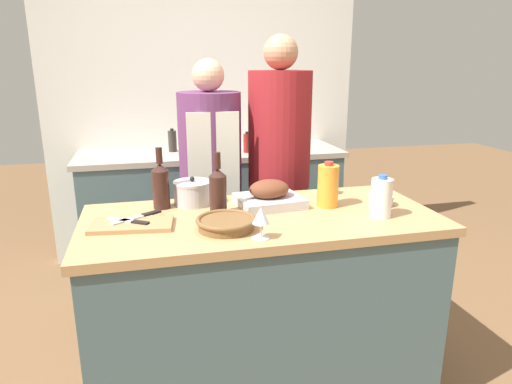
# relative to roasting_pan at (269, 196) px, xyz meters

# --- Properties ---
(kitchen_island) EXTENTS (1.58, 0.71, 0.93)m
(kitchen_island) POSITION_rel_roasting_pan_xyz_m (-0.07, -0.13, -0.51)
(kitchen_island) COLOR #4C666B
(kitchen_island) RESTS_ON ground_plane
(back_counter) EXTENTS (1.98, 0.60, 0.93)m
(back_counter) POSITION_rel_roasting_pan_xyz_m (-0.07, 1.40, -0.51)
(back_counter) COLOR #4C666B
(back_counter) RESTS_ON ground_plane
(back_wall) EXTENTS (2.48, 0.10, 2.55)m
(back_wall) POSITION_rel_roasting_pan_xyz_m (-0.07, 1.75, 0.30)
(back_wall) COLOR silver
(back_wall) RESTS_ON ground_plane
(roasting_pan) EXTENTS (0.32, 0.28, 0.13)m
(roasting_pan) POSITION_rel_roasting_pan_xyz_m (0.00, 0.00, 0.00)
(roasting_pan) COLOR #BCBCC1
(roasting_pan) RESTS_ON kitchen_island
(wicker_basket) EXTENTS (0.25, 0.25, 0.05)m
(wicker_basket) POSITION_rel_roasting_pan_xyz_m (-0.25, -0.26, -0.02)
(wicker_basket) COLOR brown
(wicker_basket) RESTS_ON kitchen_island
(cutting_board) EXTENTS (0.35, 0.22, 0.02)m
(cutting_board) POSITION_rel_roasting_pan_xyz_m (-0.63, -0.14, -0.04)
(cutting_board) COLOR #AD7F51
(cutting_board) RESTS_ON kitchen_island
(stock_pot) EXTENTS (0.18, 0.18, 0.14)m
(stock_pot) POSITION_rel_roasting_pan_xyz_m (-0.35, 0.11, 0.01)
(stock_pot) COLOR #B7B7BC
(stock_pot) RESTS_ON kitchen_island
(mixing_bowl) EXTENTS (0.12, 0.12, 0.05)m
(mixing_bowl) POSITION_rel_roasting_pan_xyz_m (0.52, -0.12, -0.02)
(mixing_bowl) COLOR beige
(mixing_bowl) RESTS_ON kitchen_island
(juice_jug) EXTENTS (0.10, 0.10, 0.22)m
(juice_jug) POSITION_rel_roasting_pan_xyz_m (0.27, -0.08, 0.05)
(juice_jug) COLOR orange
(juice_jug) RESTS_ON kitchen_island
(milk_jug) EXTENTS (0.09, 0.09, 0.19)m
(milk_jug) POSITION_rel_roasting_pan_xyz_m (0.44, -0.27, 0.04)
(milk_jug) COLOR white
(milk_jug) RESTS_ON kitchen_island
(wine_bottle_green) EXTENTS (0.08, 0.08, 0.28)m
(wine_bottle_green) POSITION_rel_roasting_pan_xyz_m (-0.25, -0.06, 0.06)
(wine_bottle_green) COLOR #381E19
(wine_bottle_green) RESTS_ON kitchen_island
(wine_bottle_dark) EXTENTS (0.08, 0.08, 0.29)m
(wine_bottle_dark) POSITION_rel_roasting_pan_xyz_m (-0.50, 0.09, 0.06)
(wine_bottle_dark) COLOR #381E19
(wine_bottle_dark) RESTS_ON kitchen_island
(wine_glass_left) EXTENTS (0.07, 0.07, 0.13)m
(wine_glass_left) POSITION_rel_roasting_pan_xyz_m (-0.14, -0.40, 0.04)
(wine_glass_left) COLOR silver
(wine_glass_left) RESTS_ON kitchen_island
(wine_glass_right) EXTENTS (0.07, 0.07, 0.13)m
(wine_glass_right) POSITION_rel_roasting_pan_xyz_m (0.35, 0.12, 0.04)
(wine_glass_right) COLOR silver
(wine_glass_right) RESTS_ON kitchen_island
(knife_chef) EXTENTS (0.22, 0.15, 0.01)m
(knife_chef) POSITION_rel_roasting_pan_xyz_m (-0.60, -0.08, -0.03)
(knife_chef) COLOR #B7B7BC
(knife_chef) RESTS_ON cutting_board
(knife_paring) EXTENTS (0.18, 0.13, 0.01)m
(knife_paring) POSITION_rel_roasting_pan_xyz_m (-0.64, -0.13, -0.03)
(knife_paring) COLOR #B7B7BC
(knife_paring) RESTS_ON cutting_board
(condiment_bottle_tall) EXTENTS (0.05, 0.05, 0.16)m
(condiment_bottle_tall) POSITION_rel_roasting_pan_xyz_m (0.18, 1.29, 0.03)
(condiment_bottle_tall) COLOR maroon
(condiment_bottle_tall) RESTS_ON back_counter
(condiment_bottle_short) EXTENTS (0.06, 0.06, 0.17)m
(condiment_bottle_short) POSITION_rel_roasting_pan_xyz_m (-0.36, 1.46, 0.04)
(condiment_bottle_short) COLOR #332D28
(condiment_bottle_short) RESTS_ON back_counter
(person_cook_aproned) EXTENTS (0.37, 0.38, 1.61)m
(person_cook_aproned) POSITION_rel_roasting_pan_xyz_m (-0.18, 0.67, -0.09)
(person_cook_aproned) COLOR beige
(person_cook_aproned) RESTS_ON ground_plane
(person_cook_guest) EXTENTS (0.38, 0.38, 1.74)m
(person_cook_guest) POSITION_rel_roasting_pan_xyz_m (0.24, 0.63, -0.01)
(person_cook_guest) COLOR beige
(person_cook_guest) RESTS_ON ground_plane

